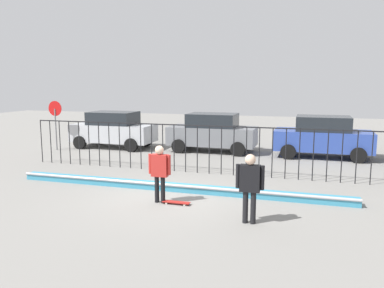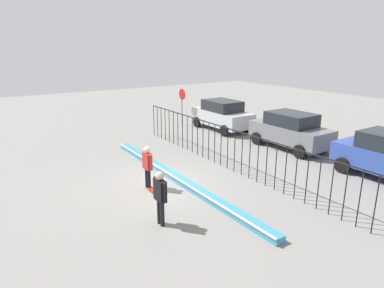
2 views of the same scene
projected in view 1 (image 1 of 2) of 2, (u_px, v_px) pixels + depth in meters
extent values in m
plane|color=gray|center=(166.00, 197.00, 11.63)|extent=(60.00, 60.00, 0.00)
cube|color=teal|center=(174.00, 187.00, 12.34)|extent=(11.00, 0.36, 0.22)
cylinder|color=#B2B2B7|center=(172.00, 185.00, 12.15)|extent=(11.00, 0.09, 0.09)
cylinder|color=black|center=(41.00, 141.00, 16.70)|extent=(0.04, 0.04, 1.83)
cylinder|color=black|center=(51.00, 142.00, 16.56)|extent=(0.04, 0.04, 1.83)
cylinder|color=black|center=(60.00, 142.00, 16.43)|extent=(0.04, 0.04, 1.83)
cylinder|color=black|center=(70.00, 143.00, 16.29)|extent=(0.04, 0.04, 1.83)
cylinder|color=black|center=(79.00, 143.00, 16.16)|extent=(0.04, 0.04, 1.83)
cylinder|color=black|center=(89.00, 144.00, 16.02)|extent=(0.04, 0.04, 1.83)
cylinder|color=black|center=(99.00, 144.00, 15.89)|extent=(0.04, 0.04, 1.83)
cylinder|color=black|center=(109.00, 145.00, 15.75)|extent=(0.04, 0.04, 1.83)
cylinder|color=black|center=(120.00, 145.00, 15.62)|extent=(0.04, 0.04, 1.83)
cylinder|color=black|center=(130.00, 146.00, 15.48)|extent=(0.04, 0.04, 1.83)
cylinder|color=black|center=(141.00, 146.00, 15.35)|extent=(0.04, 0.04, 1.83)
cylinder|color=black|center=(152.00, 147.00, 15.21)|extent=(0.04, 0.04, 1.83)
cylinder|color=black|center=(163.00, 147.00, 15.08)|extent=(0.04, 0.04, 1.83)
cylinder|color=black|center=(174.00, 148.00, 14.94)|extent=(0.04, 0.04, 1.83)
cylinder|color=black|center=(186.00, 148.00, 14.81)|extent=(0.04, 0.04, 1.83)
cylinder|color=black|center=(197.00, 149.00, 14.67)|extent=(0.04, 0.04, 1.83)
cylinder|color=black|center=(209.00, 150.00, 14.54)|extent=(0.04, 0.04, 1.83)
cylinder|color=black|center=(221.00, 150.00, 14.40)|extent=(0.04, 0.04, 1.83)
cylinder|color=black|center=(234.00, 151.00, 14.27)|extent=(0.04, 0.04, 1.83)
cylinder|color=black|center=(246.00, 152.00, 14.13)|extent=(0.04, 0.04, 1.83)
cylinder|color=black|center=(259.00, 152.00, 14.00)|extent=(0.04, 0.04, 1.83)
cylinder|color=black|center=(272.00, 153.00, 13.86)|extent=(0.04, 0.04, 1.83)
cylinder|color=black|center=(286.00, 154.00, 13.73)|extent=(0.04, 0.04, 1.83)
cylinder|color=black|center=(299.00, 154.00, 13.59)|extent=(0.04, 0.04, 1.83)
cylinder|color=black|center=(313.00, 155.00, 13.46)|extent=(0.04, 0.04, 1.83)
cylinder|color=black|center=(327.00, 156.00, 13.32)|extent=(0.04, 0.04, 1.83)
cylinder|color=black|center=(342.00, 157.00, 13.19)|extent=(0.04, 0.04, 1.83)
cylinder|color=black|center=(357.00, 157.00, 13.06)|extent=(0.04, 0.04, 1.83)
cylinder|color=black|center=(372.00, 158.00, 12.92)|extent=(0.04, 0.04, 1.83)
cube|color=black|center=(197.00, 126.00, 14.53)|extent=(14.00, 0.04, 0.04)
cylinder|color=black|center=(157.00, 189.00, 11.10)|extent=(0.13, 0.13, 0.77)
cylinder|color=black|center=(163.00, 190.00, 11.04)|extent=(0.13, 0.13, 0.77)
cube|color=#B22823|center=(160.00, 165.00, 10.96)|extent=(0.47, 0.20, 0.63)
sphere|color=beige|center=(159.00, 150.00, 10.89)|extent=(0.25, 0.25, 0.25)
cylinder|color=#B22823|center=(150.00, 164.00, 11.04)|extent=(0.10, 0.10, 0.57)
cylinder|color=#B22823|center=(169.00, 165.00, 10.87)|extent=(0.10, 0.10, 0.57)
cube|color=#A51E19|center=(176.00, 202.00, 10.95)|extent=(0.80, 0.20, 0.02)
cylinder|color=silver|center=(186.00, 203.00, 10.95)|extent=(0.05, 0.03, 0.05)
cylinder|color=silver|center=(184.00, 205.00, 10.81)|extent=(0.05, 0.03, 0.05)
cylinder|color=silver|center=(168.00, 202.00, 11.11)|extent=(0.05, 0.03, 0.05)
cylinder|color=silver|center=(166.00, 203.00, 10.96)|extent=(0.05, 0.03, 0.05)
cylinder|color=black|center=(245.00, 207.00, 9.46)|extent=(0.13, 0.13, 0.80)
cylinder|color=black|center=(253.00, 208.00, 9.40)|extent=(0.13, 0.13, 0.80)
cube|color=black|center=(250.00, 178.00, 9.32)|extent=(0.49, 0.21, 0.66)
sphere|color=beige|center=(250.00, 160.00, 9.25)|extent=(0.26, 0.26, 0.26)
cylinder|color=black|center=(238.00, 176.00, 9.40)|extent=(0.10, 0.10, 0.59)
cylinder|color=black|center=(262.00, 178.00, 9.23)|extent=(0.10, 0.10, 0.59)
cube|color=#B7BABF|center=(114.00, 133.00, 20.51)|extent=(4.30, 1.90, 0.90)
cube|color=#1E2328|center=(113.00, 118.00, 20.39)|extent=(2.37, 1.71, 0.66)
cylinder|color=black|center=(147.00, 140.00, 21.05)|extent=(0.68, 0.22, 0.68)
cylinder|color=black|center=(131.00, 145.00, 19.26)|extent=(0.68, 0.22, 0.68)
cylinder|color=black|center=(99.00, 138.00, 21.90)|extent=(0.68, 0.22, 0.68)
cylinder|color=black|center=(80.00, 142.00, 20.10)|extent=(0.68, 0.22, 0.68)
cube|color=slate|center=(212.00, 136.00, 19.34)|extent=(4.30, 1.90, 0.90)
cube|color=#1E2328|center=(213.00, 120.00, 19.22)|extent=(2.37, 1.71, 0.66)
cylinder|color=black|center=(244.00, 143.00, 19.89)|extent=(0.68, 0.22, 0.68)
cylinder|color=black|center=(238.00, 149.00, 18.09)|extent=(0.68, 0.22, 0.68)
cylinder|color=black|center=(190.00, 141.00, 20.73)|extent=(0.68, 0.22, 0.68)
cylinder|color=black|center=(179.00, 146.00, 18.94)|extent=(0.68, 0.22, 0.68)
cube|color=#2D479E|center=(322.00, 140.00, 17.79)|extent=(4.30, 1.90, 0.90)
cube|color=#1E2328|center=(323.00, 123.00, 17.67)|extent=(2.37, 1.71, 0.66)
cylinder|color=black|center=(354.00, 148.00, 18.34)|extent=(0.68, 0.22, 0.68)
cylinder|color=black|center=(358.00, 155.00, 16.54)|extent=(0.68, 0.22, 0.68)
cylinder|color=black|center=(290.00, 145.00, 19.18)|extent=(0.68, 0.22, 0.68)
cylinder|color=black|center=(288.00, 152.00, 17.39)|extent=(0.68, 0.22, 0.68)
cylinder|color=slate|center=(56.00, 130.00, 19.73)|extent=(0.07, 0.07, 2.10)
cylinder|color=red|center=(55.00, 108.00, 19.58)|extent=(0.76, 0.02, 0.76)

